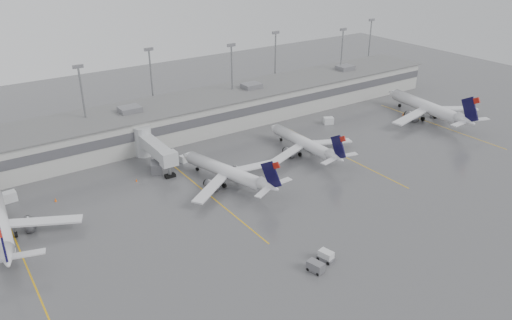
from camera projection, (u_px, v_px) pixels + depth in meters
ground at (361, 223)px, 89.47m from camera, size 260.00×260.00×0.00m
terminal at (204, 112)px, 131.20m from camera, size 152.00×17.00×9.45m
light_masts at (192, 78)px, 132.22m from camera, size 142.40×8.00×20.60m
jet_bridge_right at (150, 146)px, 111.69m from camera, size 4.00×17.20×7.00m
stand_markings at (281, 174)px, 107.47m from camera, size 105.25×40.00×0.01m
jet_far_left at (0, 224)px, 83.69m from camera, size 26.05×29.28×9.47m
jet_mid_left at (229, 172)px, 102.11m from camera, size 23.59×26.81×8.88m
jet_mid_right at (305, 143)px, 115.96m from camera, size 23.98×26.86×8.69m
jet_far_right at (429, 108)px, 137.05m from camera, size 29.24×32.98×10.70m
baggage_tug at (326, 257)px, 79.17m from camera, size 2.25×2.96×1.71m
baggage_cart at (315, 267)px, 76.56m from camera, size 2.05×2.87×1.67m
gse_uld_a at (9, 197)px, 96.24m from camera, size 2.87×2.01×1.95m
gse_uld_b at (185, 158)px, 112.74m from camera, size 2.43×1.79×1.59m
gse_uld_c at (328, 121)px, 134.60m from camera, size 3.07×2.64×1.83m
gse_loader at (156, 167)px, 107.84m from camera, size 3.47×4.21×2.26m
cone_a at (55, 200)px, 96.46m from camera, size 0.45×0.45×0.71m
cone_b at (136, 180)px, 104.12m from camera, size 0.39×0.39×0.62m
cone_c at (295, 152)px, 116.82m from camera, size 0.46×0.46×0.74m
cone_d at (403, 114)px, 141.02m from camera, size 0.39×0.39×0.62m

